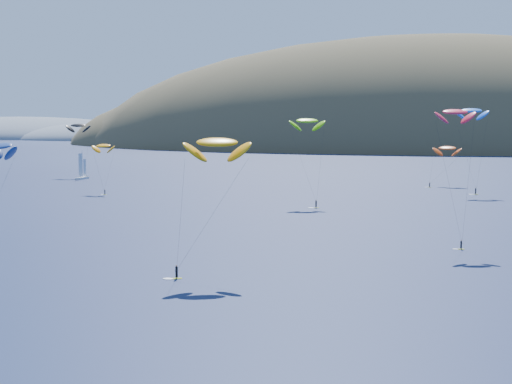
% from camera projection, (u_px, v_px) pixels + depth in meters
% --- Properties ---
extents(island, '(730.00, 300.00, 210.00)m').
position_uv_depth(island, '(443.00, 160.00, 598.44)').
color(island, '#3D3526').
rests_on(island, ground).
extents(headland, '(460.00, 250.00, 60.00)m').
position_uv_depth(headland, '(40.00, 140.00, 890.38)').
color(headland, slate).
rests_on(headland, ground).
extents(sailboat, '(9.01, 7.85, 11.43)m').
position_uv_depth(sailboat, '(82.00, 177.00, 277.12)').
color(sailboat, silver).
rests_on(sailboat, ground).
extents(kitesurfer_1, '(7.94, 8.36, 17.04)m').
position_uv_depth(kitesurfer_1, '(103.00, 146.00, 225.47)').
color(kitesurfer_1, '#D5E419').
rests_on(kitesurfer_1, ground).
extents(kitesurfer_2, '(10.75, 11.09, 22.56)m').
position_uv_depth(kitesurfer_2, '(217.00, 142.00, 107.83)').
color(kitesurfer_2, '#D5E419').
rests_on(kitesurfer_2, ground).
extents(kitesurfer_3, '(10.35, 13.17, 25.52)m').
position_uv_depth(kitesurfer_3, '(307.00, 121.00, 194.74)').
color(kitesurfer_3, '#D5E419').
rests_on(kitesurfer_3, ground).
extents(kitesurfer_4, '(10.62, 7.43, 28.78)m').
position_uv_depth(kitesurfer_4, '(472.00, 111.00, 222.36)').
color(kitesurfer_4, '#D5E419').
rests_on(kitesurfer_4, ground).
extents(kitesurfer_9, '(7.82, 8.03, 26.66)m').
position_uv_depth(kitesurfer_9, '(455.00, 112.00, 130.79)').
color(kitesurfer_9, '#D5E419').
rests_on(kitesurfer_9, ground).
extents(kitesurfer_10, '(11.09, 12.59, 20.30)m').
position_uv_depth(kitesurfer_10, '(3.00, 146.00, 156.74)').
color(kitesurfer_10, '#D5E419').
rests_on(kitesurfer_10, ground).
extents(kitesurfer_11, '(11.65, 13.19, 15.81)m').
position_uv_depth(kitesurfer_11, '(447.00, 148.00, 250.30)').
color(kitesurfer_11, '#D5E419').
rests_on(kitesurfer_11, ground).
extents(kitesurfer_12, '(10.73, 8.57, 23.47)m').
position_uv_depth(kitesurfer_12, '(78.00, 125.00, 289.28)').
color(kitesurfer_12, '#D5E419').
rests_on(kitesurfer_12, ground).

